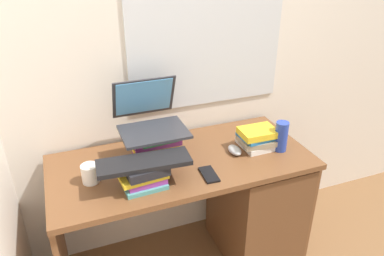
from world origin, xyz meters
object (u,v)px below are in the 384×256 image
object	(u,v)px
cell_phone	(209,174)
keyboard	(144,162)
book_stack_tall	(155,146)
computer_mouse	(235,150)
book_stack_side	(258,138)
laptop	(150,117)
water_bottle	(281,136)
mug	(91,173)
desk	(239,200)
book_stack_keyboard_riser	(145,175)

from	to	relation	value
cell_phone	keyboard	bearing A→B (deg)	176.90
book_stack_tall	computer_mouse	distance (m)	0.42
book_stack_tall	book_stack_side	bearing A→B (deg)	-8.14
book_stack_tall	book_stack_side	size ratio (longest dim) A/B	1.06
book_stack_tall	laptop	distance (m)	0.15
water_bottle	mug	bearing A→B (deg)	176.25
book_stack_side	keyboard	world-z (taller)	keyboard
book_stack_tall	desk	bearing A→B (deg)	-9.60
book_stack_side	computer_mouse	xyz separation A→B (m)	(-0.14, -0.01, -0.04)
laptop	desk	bearing A→B (deg)	-17.51
book_stack_tall	cell_phone	bearing A→B (deg)	-49.44
desk	computer_mouse	xyz separation A→B (m)	(-0.05, -0.01, 0.36)
book_stack_tall	laptop	xyz separation A→B (m)	(-0.00, 0.07, 0.13)
book_stack_side	cell_phone	bearing A→B (deg)	-156.46
cell_phone	water_bottle	bearing A→B (deg)	13.91
book_stack_side	keyboard	xyz separation A→B (m)	(-0.66, -0.12, 0.07)
computer_mouse	book_stack_side	bearing A→B (deg)	4.81
mug	keyboard	bearing A→B (deg)	-27.07
book_stack_keyboard_riser	cell_phone	bearing A→B (deg)	-5.89
water_bottle	keyboard	bearing A→B (deg)	-176.06
cell_phone	computer_mouse	bearing A→B (deg)	37.38
laptop	mug	xyz separation A→B (m)	(-0.33, -0.15, -0.17)
book_stack_tall	water_bottle	xyz separation A→B (m)	(0.65, -0.15, 0.00)
book_stack_tall	keyboard	size ratio (longest dim) A/B	0.58
desk	keyboard	distance (m)	0.74
desk	keyboard	world-z (taller)	keyboard
book_stack_tall	cell_phone	distance (m)	0.31
water_bottle	cell_phone	world-z (taller)	water_bottle
book_stack_side	keyboard	bearing A→B (deg)	-169.66
book_stack_tall	book_stack_keyboard_riser	bearing A→B (deg)	-118.19
laptop	book_stack_side	bearing A→B (deg)	-14.88
keyboard	book_stack_keyboard_riser	bearing A→B (deg)	-120.42
book_stack_tall	mug	bearing A→B (deg)	-166.13
book_stack_keyboard_riser	computer_mouse	distance (m)	0.53
keyboard	water_bottle	bearing A→B (deg)	8.04
desk	cell_phone	xyz separation A→B (m)	(-0.26, -0.15, 0.34)
book_stack_side	computer_mouse	bearing A→B (deg)	-175.19
cell_phone	book_stack_side	bearing A→B (deg)	26.70
desk	keyboard	xyz separation A→B (m)	(-0.57, -0.12, 0.46)
cell_phone	book_stack_keyboard_riser	bearing A→B (deg)	177.27
desk	keyboard	size ratio (longest dim) A/B	3.18
desk	laptop	distance (m)	0.73
laptop	computer_mouse	xyz separation A→B (m)	(0.41, -0.16, -0.19)
book_stack_keyboard_riser	computer_mouse	xyz separation A→B (m)	(0.51, 0.11, -0.04)
desk	laptop	size ratio (longest dim) A/B	3.89
computer_mouse	laptop	bearing A→B (deg)	158.73
desk	book_stack_keyboard_riser	distance (m)	0.70
book_stack_tall	keyboard	world-z (taller)	book_stack_tall
laptop	keyboard	size ratio (longest dim) A/B	0.82
book_stack_tall	book_stack_keyboard_riser	xyz separation A→B (m)	(-0.11, -0.20, -0.02)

